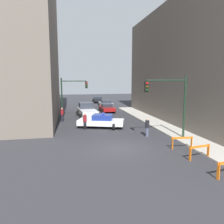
{
  "coord_description": "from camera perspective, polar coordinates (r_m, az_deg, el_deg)",
  "views": [
    {
      "loc": [
        -3.71,
        -15.04,
        4.98
      ],
      "look_at": [
        0.5,
        5.42,
        1.87
      ],
      "focal_mm": 35.0,
      "sensor_mm": 36.0,
      "label": 1
    }
  ],
  "objects": [
    {
      "name": "ground_plane",
      "position": [
        16.27,
        2.16,
        -9.37
      ],
      "size": [
        120.0,
        120.0,
        0.0
      ],
      "primitive_type": "plane",
      "color": "#2D2D33"
    },
    {
      "name": "sidewalk_right",
      "position": [
        18.67,
        21.14,
        -7.4
      ],
      "size": [
        2.4,
        44.0,
        0.12
      ],
      "color": "#B2ADA3",
      "rests_on": "ground_plane"
    },
    {
      "name": "building_right",
      "position": [
        28.76,
        25.46,
        11.36
      ],
      "size": [
        12.0,
        28.0,
        13.68
      ],
      "color": "#6B6056",
      "rests_on": "ground_plane"
    },
    {
      "name": "traffic_light_near",
      "position": [
        18.62,
        15.41,
        3.69
      ],
      "size": [
        3.64,
        0.35,
        5.2
      ],
      "color": "black",
      "rests_on": "sidewalk_right"
    },
    {
      "name": "traffic_light_far",
      "position": [
        28.94,
        -10.84,
        5.17
      ],
      "size": [
        3.44,
        0.35,
        5.2
      ],
      "color": "black",
      "rests_on": "ground_plane"
    },
    {
      "name": "police_car",
      "position": [
        22.71,
        -2.79,
        -2.36
      ],
      "size": [
        5.05,
        3.28,
        1.52
      ],
      "rotation": [
        0.0,
        0.0,
        1.24
      ],
      "color": "white",
      "rests_on": "ground_plane"
    },
    {
      "name": "white_truck",
      "position": [
        29.26,
        -6.53,
        0.4
      ],
      "size": [
        2.87,
        5.52,
        1.9
      ],
      "rotation": [
        0.0,
        0.0,
        0.07
      ],
      "color": "silver",
      "rests_on": "ground_plane"
    },
    {
      "name": "parked_car_near",
      "position": [
        33.82,
        -1.32,
        1.14
      ],
      "size": [
        2.32,
        4.32,
        1.31
      ],
      "rotation": [
        0.0,
        0.0,
        0.01
      ],
      "color": "maroon",
      "rests_on": "ground_plane"
    },
    {
      "name": "parked_car_mid",
      "position": [
        39.83,
        -1.67,
        2.25
      ],
      "size": [
        2.46,
        4.41,
        1.31
      ],
      "rotation": [
        0.0,
        0.0,
        0.06
      ],
      "color": "silver",
      "rests_on": "ground_plane"
    },
    {
      "name": "parked_car_far",
      "position": [
        47.99,
        -3.74,
        3.29
      ],
      "size": [
        2.35,
        4.34,
        1.31
      ],
      "rotation": [
        0.0,
        0.0,
        -0.02
      ],
      "color": "black",
      "rests_on": "ground_plane"
    },
    {
      "name": "pedestrian_crossing",
      "position": [
        22.07,
        -7.09,
        -2.36
      ],
      "size": [
        0.51,
        0.51,
        1.66
      ],
      "rotation": [
        0.0,
        0.0,
        4.03
      ],
      "color": "black",
      "rests_on": "ground_plane"
    },
    {
      "name": "pedestrian_corner",
      "position": [
        26.8,
        -12.9,
        -0.6
      ],
      "size": [
        0.42,
        0.42,
        1.66
      ],
      "rotation": [
        0.0,
        0.0,
        3.32
      ],
      "color": "black",
      "rests_on": "ground_plane"
    },
    {
      "name": "pedestrian_sidewalk",
      "position": [
        19.4,
        9.18,
        -3.91
      ],
      "size": [
        0.51,
        0.51,
        1.66
      ],
      "rotation": [
        0.0,
        0.0,
        5.61
      ],
      "color": "#474C66",
      "rests_on": "ground_plane"
    },
    {
      "name": "barrier_mid",
      "position": [
        14.94,
        21.89,
        -9.16
      ],
      "size": [
        1.59,
        0.4,
        0.9
      ],
      "rotation": [
        0.0,
        0.0,
        0.16
      ],
      "color": "orange",
      "rests_on": "ground_plane"
    },
    {
      "name": "barrier_back",
      "position": [
        16.65,
        17.85,
        -7.15
      ],
      "size": [
        1.6,
        0.31,
        0.9
      ],
      "rotation": [
        0.0,
        0.0,
        -0.1
      ],
      "color": "orange",
      "rests_on": "ground_plane"
    }
  ]
}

